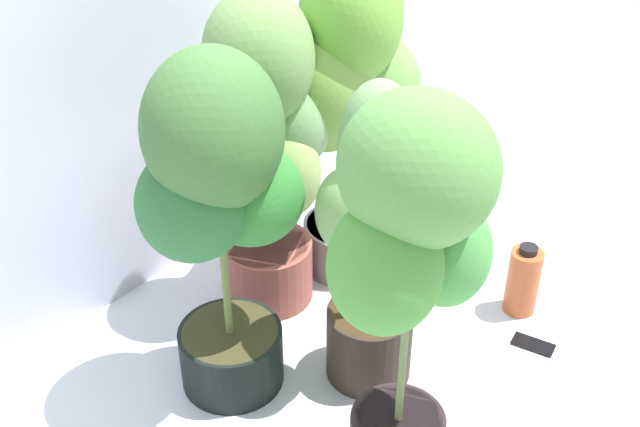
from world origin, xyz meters
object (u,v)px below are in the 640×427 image
at_px(nutrient_bottle, 523,280).
at_px(potted_plant_back_left, 219,197).
at_px(potted_plant_center, 369,247).
at_px(potted_plant_front_left, 410,259).
at_px(potted_plant_back_right, 349,86).
at_px(cell_phone, 533,345).
at_px(potted_plant_back_center, 264,132).

bearing_deg(nutrient_bottle, potted_plant_back_left, 147.70).
height_order(potted_plant_center, potted_plant_back_left, potted_plant_back_left).
bearing_deg(potted_plant_back_left, potted_plant_front_left, -88.32).
distance_m(potted_plant_back_right, cell_phone, 0.88).
height_order(cell_phone, nutrient_bottle, nutrient_bottle).
xyz_separation_m(potted_plant_center, potted_plant_front_left, (-0.21, -0.24, 0.20)).
bearing_deg(potted_plant_back_left, potted_plant_back_right, 7.11).
xyz_separation_m(potted_plant_back_left, nutrient_bottle, (0.72, -0.46, -0.46)).
xyz_separation_m(potted_plant_front_left, nutrient_bottle, (0.71, 0.04, -0.51)).
distance_m(potted_plant_center, potted_plant_front_left, 0.38).
bearing_deg(cell_phone, potted_plant_back_center, 102.22).
height_order(potted_plant_back_left, nutrient_bottle, potted_plant_back_left).
height_order(potted_plant_back_right, cell_phone, potted_plant_back_right).
distance_m(potted_plant_back_right, potted_plant_back_center, 0.28).
bearing_deg(potted_plant_front_left, potted_plant_back_center, 64.98).
xyz_separation_m(potted_plant_back_left, potted_plant_back_center, (0.32, 0.15, -0.02)).
bearing_deg(potted_plant_back_left, nutrient_bottle, -32.30).
height_order(potted_plant_center, potted_plant_back_right, potted_plant_back_right).
xyz_separation_m(potted_plant_back_right, potted_plant_back_center, (-0.26, 0.08, -0.06)).
bearing_deg(potted_plant_back_right, potted_plant_back_center, 163.09).
relative_size(potted_plant_back_left, potted_plant_back_center, 0.99).
bearing_deg(potted_plant_back_center, potted_plant_front_left, -115.02).
relative_size(potted_plant_back_right, potted_plant_front_left, 1.04).
relative_size(potted_plant_back_center, potted_plant_front_left, 0.97).
bearing_deg(potted_plant_back_center, potted_plant_back_left, -154.50).
bearing_deg(potted_plant_center, potted_plant_back_center, 77.45).
relative_size(potted_plant_back_left, potted_plant_back_right, 0.92).
distance_m(potted_plant_center, nutrient_bottle, 0.62).
distance_m(potted_plant_back_right, potted_plant_front_left, 0.81).
bearing_deg(potted_plant_back_center, potted_plant_back_right, -16.91).
relative_size(potted_plant_back_left, cell_phone, 6.00).
height_order(potted_plant_back_center, cell_phone, potted_plant_back_center).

